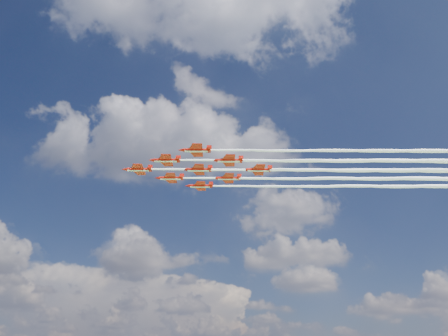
{
  "coord_description": "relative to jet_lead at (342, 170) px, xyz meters",
  "views": [
    {
      "loc": [
        13.11,
        -124.43,
        24.6
      ],
      "look_at": [
        11.18,
        2.17,
        84.15
      ],
      "focal_mm": 35.0,
      "sensor_mm": 36.0,
      "label": 1
    }
  ],
  "objects": [
    {
      "name": "jet_row4_starb",
      "position": [
        28.47,
        7.31,
        0.0
      ],
      "size": [
        136.18,
        8.32,
        2.43
      ],
      "rotation": [
        0.0,
        0.0,
        0.02
      ],
      "color": "red"
    },
    {
      "name": "jet_row3_starb",
      "position": [
        18.78,
        13.78,
        0.0
      ],
      "size": [
        136.18,
        8.32,
        2.43
      ],
      "rotation": [
        0.0,
        0.0,
        0.02
      ],
      "color": "red"
    },
    {
      "name": "jet_row2_port",
      "position": [
        9.69,
        -6.47,
        0.0
      ],
      "size": [
        136.18,
        8.32,
        2.43
      ],
      "rotation": [
        0.0,
        0.0,
        0.02
      ],
      "color": "red"
    },
    {
      "name": "jet_row3_centre",
      "position": [
        19.08,
        0.42,
        0.0
      ],
      "size": [
        136.18,
        8.32,
        2.43
      ],
      "rotation": [
        0.0,
        0.0,
        0.02
      ],
      "color": "red"
    },
    {
      "name": "jet_lead",
      "position": [
        0.0,
        0.0,
        0.0
      ],
      "size": [
        136.18,
        8.32,
        2.43
      ],
      "rotation": [
        0.0,
        0.0,
        0.02
      ],
      "color": "red"
    },
    {
      "name": "jet_row3_port",
      "position": [
        19.37,
        -12.93,
        0.0
      ],
      "size": [
        136.18,
        8.32,
        2.43
      ],
      "rotation": [
        0.0,
        0.0,
        0.02
      ],
      "color": "red"
    },
    {
      "name": "jet_row2_starb",
      "position": [
        9.39,
        6.89,
        0.0
      ],
      "size": [
        136.18,
        8.32,
        2.43
      ],
      "rotation": [
        0.0,
        0.0,
        0.02
      ],
      "color": "red"
    },
    {
      "name": "jet_row4_port",
      "position": [
        28.76,
        -6.04,
        0.0
      ],
      "size": [
        136.18,
        8.32,
        2.43
      ],
      "rotation": [
        0.0,
        0.0,
        0.02
      ],
      "color": "red"
    }
  ]
}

